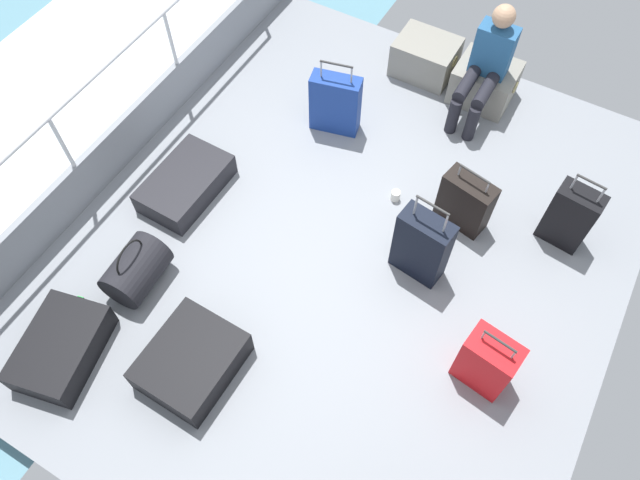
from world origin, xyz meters
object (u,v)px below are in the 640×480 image
(suitcase_0, at_px, (487,362))
(suitcase_5, at_px, (192,361))
(suitcase_3, at_px, (61,348))
(duffel_bag, at_px, (136,270))
(suitcase_7, at_px, (465,202))
(paper_cup, at_px, (395,196))
(cargo_crate_1, at_px, (484,83))
(suitcase_1, at_px, (335,104))
(suitcase_8, at_px, (422,246))
(passenger_seated, at_px, (487,64))
(suitcase_6, at_px, (186,183))
(cargo_crate_0, at_px, (425,57))
(suitcase_4, at_px, (570,217))

(suitcase_0, height_order, suitcase_5, suitcase_0)
(suitcase_3, bearing_deg, duffel_bag, 82.62)
(suitcase_7, height_order, paper_cup, suitcase_7)
(suitcase_3, relative_size, suitcase_7, 1.29)
(cargo_crate_1, bearing_deg, suitcase_1, -135.29)
(suitcase_7, relative_size, suitcase_8, 0.72)
(suitcase_3, bearing_deg, passenger_seated, 66.17)
(suitcase_1, relative_size, suitcase_8, 0.87)
(passenger_seated, bearing_deg, paper_cup, -97.96)
(duffel_bag, relative_size, paper_cup, 5.20)
(suitcase_5, distance_m, duffel_bag, 0.89)
(cargo_crate_1, height_order, suitcase_6, cargo_crate_1)
(suitcase_5, bearing_deg, cargo_crate_0, 87.42)
(cargo_crate_0, height_order, suitcase_5, cargo_crate_0)
(suitcase_4, height_order, paper_cup, suitcase_4)
(cargo_crate_0, xyz_separation_m, suitcase_0, (1.69, -2.72, 0.09))
(cargo_crate_1, height_order, suitcase_5, cargo_crate_1)
(cargo_crate_0, height_order, paper_cup, cargo_crate_0)
(suitcase_6, bearing_deg, suitcase_4, 21.02)
(suitcase_5, xyz_separation_m, suitcase_7, (1.20, 2.20, 0.13))
(suitcase_1, bearing_deg, suitcase_0, -37.62)
(cargo_crate_0, bearing_deg, suitcase_5, -92.58)
(suitcase_0, bearing_deg, suitcase_7, 118.44)
(cargo_crate_1, relative_size, suitcase_6, 0.72)
(passenger_seated, xyz_separation_m, suitcase_4, (1.17, -1.03, -0.26))
(cargo_crate_0, distance_m, suitcase_4, 2.21)
(suitcase_4, xyz_separation_m, suitcase_5, (-1.98, -2.45, -0.17))
(passenger_seated, height_order, suitcase_6, passenger_seated)
(suitcase_8, bearing_deg, duffel_bag, -147.16)
(suitcase_1, height_order, suitcase_5, suitcase_1)
(suitcase_0, xyz_separation_m, suitcase_1, (-2.10, 1.62, 0.03))
(passenger_seated, xyz_separation_m, suitcase_1, (-1.06, -0.87, -0.26))
(cargo_crate_0, relative_size, suitcase_8, 0.70)
(suitcase_0, distance_m, suitcase_8, 0.99)
(cargo_crate_0, bearing_deg, suitcase_8, -66.95)
(suitcase_1, bearing_deg, cargo_crate_1, 44.71)
(passenger_seated, bearing_deg, suitcase_0, -67.28)
(cargo_crate_0, xyz_separation_m, suitcase_7, (1.03, -1.51, 0.07))
(suitcase_4, bearing_deg, cargo_crate_0, 145.22)
(passenger_seated, xyz_separation_m, suitcase_0, (1.04, -2.49, -0.29))
(cargo_crate_1, xyz_separation_m, suitcase_7, (0.39, -1.46, 0.07))
(cargo_crate_0, bearing_deg, suitcase_6, -116.03)
(suitcase_0, bearing_deg, suitcase_5, -152.00)
(suitcase_7, height_order, duffel_bag, suitcase_7)
(cargo_crate_0, relative_size, suitcase_5, 0.86)
(suitcase_5, bearing_deg, suitcase_3, -156.56)
(suitcase_0, xyz_separation_m, suitcase_3, (-2.75, -1.37, -0.15))
(suitcase_1, bearing_deg, paper_cup, -29.03)
(suitcase_4, relative_size, paper_cup, 7.69)
(suitcase_6, bearing_deg, passenger_seated, 50.14)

